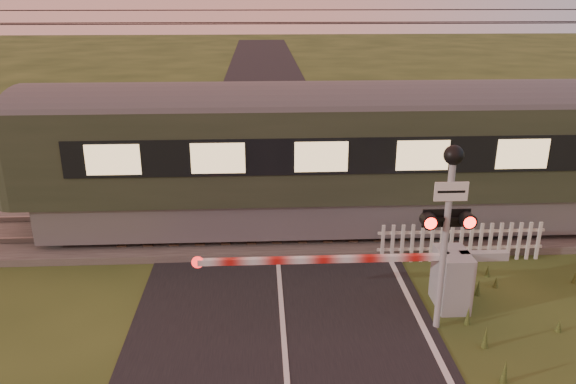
{
  "coord_description": "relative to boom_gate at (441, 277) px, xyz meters",
  "views": [
    {
      "loc": [
        -0.38,
        -7.54,
        6.24
      ],
      "look_at": [
        0.16,
        3.2,
        2.37
      ],
      "focal_mm": 35.0,
      "sensor_mm": 36.0,
      "label": 1
    }
  ],
  "objects": [
    {
      "name": "track_bed",
      "position": [
        -3.29,
        3.92,
        -0.61
      ],
      "size": [
        140.0,
        3.4,
        0.39
      ],
      "color": "#47423D",
      "rests_on": "ground"
    },
    {
      "name": "overhead_wires",
      "position": [
        -3.29,
        3.92,
        5.05
      ],
      "size": [
        120.0,
        0.62,
        0.62
      ],
      "color": "black",
      "rests_on": "ground"
    },
    {
      "name": "boom_gate",
      "position": [
        0.0,
        0.0,
        0.0
      ],
      "size": [
        6.43,
        0.94,
        1.26
      ],
      "color": "gray",
      "rests_on": "ground"
    },
    {
      "name": "crossing_signal",
      "position": [
        -0.27,
        -0.79,
        1.86
      ],
      "size": [
        0.94,
        0.37,
        3.69
      ],
      "color": "gray",
      "rests_on": "ground"
    },
    {
      "name": "picket_fence",
      "position": [
        1.15,
        2.02,
        -0.18
      ],
      "size": [
        4.08,
        0.08,
        0.98
      ],
      "color": "silver",
      "rests_on": "ground"
    }
  ]
}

